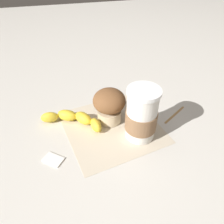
# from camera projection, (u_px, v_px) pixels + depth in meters

# --- Properties ---
(ground_plane) EXTENTS (3.00, 3.00, 0.00)m
(ground_plane) POSITION_uv_depth(u_px,v_px,m) (112.00, 127.00, 0.65)
(ground_plane) COLOR beige
(paper_napkin) EXTENTS (0.31, 0.31, 0.00)m
(paper_napkin) POSITION_uv_depth(u_px,v_px,m) (112.00, 127.00, 0.65)
(paper_napkin) COLOR beige
(paper_napkin) RESTS_ON ground_plane
(coffee_cup) EXTENTS (0.09, 0.09, 0.15)m
(coffee_cup) POSITION_uv_depth(u_px,v_px,m) (141.00, 116.00, 0.57)
(coffee_cup) COLOR silver
(coffee_cup) RESTS_ON paper_napkin
(muffin) EXTENTS (0.09, 0.09, 0.11)m
(muffin) POSITION_uv_depth(u_px,v_px,m) (109.00, 104.00, 0.63)
(muffin) COLOR beige
(muffin) RESTS_ON paper_napkin
(banana) EXTENTS (0.17, 0.12, 0.03)m
(banana) POSITION_uv_depth(u_px,v_px,m) (74.00, 119.00, 0.65)
(banana) COLOR gold
(banana) RESTS_ON paper_napkin
(sugar_packet) EXTENTS (0.06, 0.06, 0.01)m
(sugar_packet) POSITION_uv_depth(u_px,v_px,m) (53.00, 159.00, 0.55)
(sugar_packet) COLOR white
(sugar_packet) RESTS_ON ground_plane
(wooden_stirrer) EXTENTS (0.10, 0.06, 0.00)m
(wooden_stirrer) POSITION_uv_depth(u_px,v_px,m) (175.00, 115.00, 0.69)
(wooden_stirrer) COLOR #9E7547
(wooden_stirrer) RESTS_ON ground_plane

